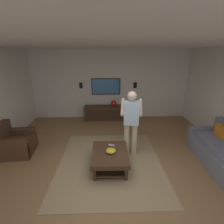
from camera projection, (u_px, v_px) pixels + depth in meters
ground_plane at (115, 179)px, 3.45m from camera, size 8.83×8.83×0.00m
wall_back_tv at (110, 85)px, 6.54m from camera, size 0.10×6.28×2.67m
ceiling_slab at (116, 35)px, 2.56m from camera, size 7.56×6.28×0.10m
area_rug at (110, 162)px, 3.98m from camera, size 2.74×2.39×0.01m
armchair at (15, 144)px, 4.27m from camera, size 0.88×0.89×0.82m
coffee_table at (110, 156)px, 3.70m from camera, size 1.00×0.80×0.40m
media_console at (106, 113)px, 6.56m from camera, size 0.45×1.70×0.55m
tv at (106, 87)px, 6.47m from camera, size 0.05×1.11×0.63m
person_standing at (131, 120)px, 4.08m from camera, size 0.59×0.59×1.64m
bowl at (111, 151)px, 3.63m from camera, size 0.22×0.22×0.10m
remote_white at (112, 145)px, 3.93m from camera, size 0.09×0.16×0.02m
vase_round at (114, 103)px, 6.47m from camera, size 0.22×0.22×0.22m
wall_speaker_left at (135, 85)px, 6.50m from camera, size 0.06×0.12×0.22m
wall_speaker_right at (81, 85)px, 6.43m from camera, size 0.06×0.12×0.22m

